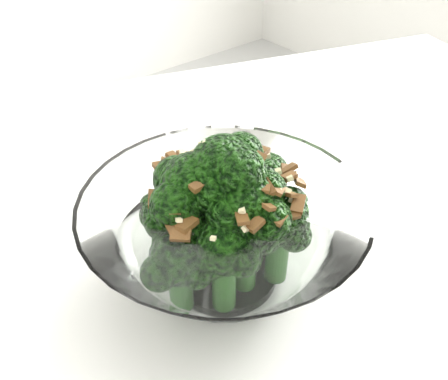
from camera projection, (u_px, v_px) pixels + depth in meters
table at (199, 286)px, 0.54m from camera, size 1.40×1.15×0.75m
broccoli_dish at (223, 231)px, 0.43m from camera, size 0.24×0.24×0.15m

